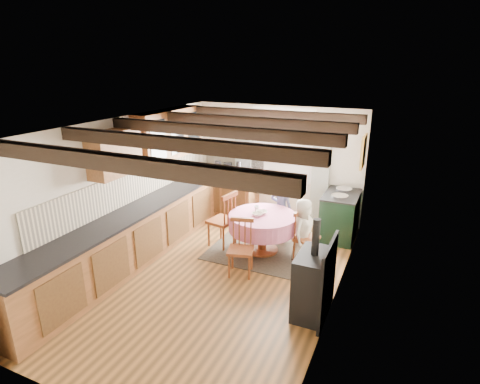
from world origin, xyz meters
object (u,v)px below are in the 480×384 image
at_px(dining_table, 262,234).
at_px(chair_near, 241,248).
at_px(cast_iron_stove, 314,268).
at_px(chair_left, 222,219).
at_px(child_far, 281,208).
at_px(chair_right, 307,237).
at_px(aga_range, 340,215).
at_px(cup, 257,208).
at_px(child_right, 303,230).

distance_m(dining_table, chair_near, 0.86).
xyz_separation_m(chair_near, cast_iron_stove, (1.28, -0.54, 0.23)).
relative_size(chair_left, cast_iron_stove, 0.76).
relative_size(dining_table, child_far, 1.01).
distance_m(chair_right, aga_range, 1.25).
height_order(aga_range, cup, aga_range).
relative_size(chair_left, child_right, 0.95).
relative_size(chair_near, chair_right, 1.01).
relative_size(dining_table, chair_left, 1.13).
relative_size(chair_right, cast_iron_stove, 0.66).
relative_size(chair_left, aga_range, 1.07).
distance_m(aga_range, cast_iron_stove, 2.60).
height_order(dining_table, child_far, child_far).
distance_m(chair_near, cup, 1.05).
bearing_deg(cup, chair_left, -163.14).
bearing_deg(chair_near, chair_left, 117.01).
xyz_separation_m(chair_left, cast_iron_stove, (2.02, -1.35, 0.17)).
xyz_separation_m(chair_near, aga_range, (1.17, 2.05, -0.01)).
distance_m(chair_right, child_far, 1.05).
bearing_deg(chair_left, chair_right, 102.29).
bearing_deg(aga_range, chair_right, -105.51).
bearing_deg(aga_range, dining_table, -133.33).
xyz_separation_m(chair_left, cup, (0.60, 0.18, 0.23)).
bearing_deg(chair_near, aga_range, 45.15).
xyz_separation_m(dining_table, child_right, (0.71, 0.02, 0.19)).
bearing_deg(child_right, chair_right, -102.71).
relative_size(dining_table, cast_iron_stove, 0.86).
height_order(child_right, cup, child_right).
relative_size(aga_range, cup, 10.52).
xyz_separation_m(chair_left, aga_range, (1.91, 1.23, -0.07)).
bearing_deg(cup, aga_range, 38.90).
height_order(chair_near, child_far, child_far).
bearing_deg(chair_near, chair_right, 30.14).
xyz_separation_m(dining_table, aga_range, (1.13, 1.20, 0.09)).
bearing_deg(aga_range, cast_iron_stove, -87.56).
bearing_deg(chair_right, cast_iron_stove, -154.76).
relative_size(aga_range, child_right, 0.89).
xyz_separation_m(dining_table, cast_iron_stove, (1.24, -1.39, 0.33)).
height_order(chair_near, cast_iron_stove, cast_iron_stove).
distance_m(child_far, cup, 0.68).
height_order(aga_range, child_right, child_right).
bearing_deg(dining_table, aga_range, 46.67).
bearing_deg(chair_left, aga_range, 134.11).
bearing_deg(child_far, aga_range, -152.43).
relative_size(chair_right, child_far, 0.77).
distance_m(dining_table, child_right, 0.74).
bearing_deg(chair_right, child_right, 77.92).
bearing_deg(chair_near, child_far, 70.29).
height_order(chair_near, child_right, child_right).
bearing_deg(dining_table, cup, 139.70).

